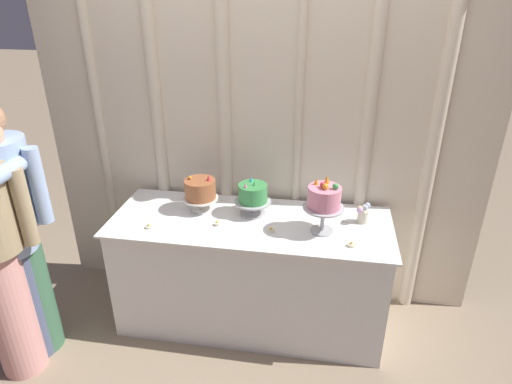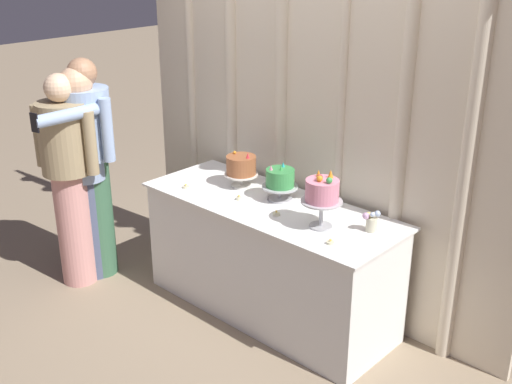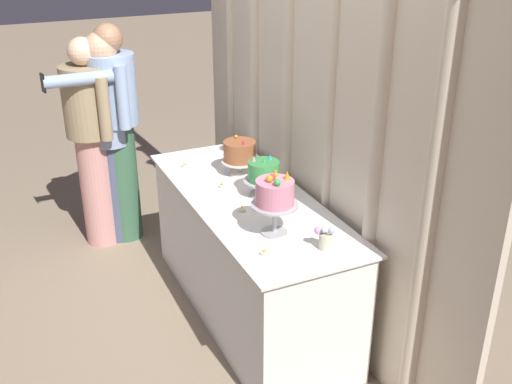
# 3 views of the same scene
# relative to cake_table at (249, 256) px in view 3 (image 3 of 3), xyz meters

# --- Properties ---
(ground_plane) EXTENTS (24.00, 24.00, 0.00)m
(ground_plane) POSITION_rel_cake_table_xyz_m (0.00, -0.10, -0.40)
(ground_plane) COLOR gray
(draped_curtain) EXTENTS (3.02, 0.16, 2.72)m
(draped_curtain) POSITION_rel_cake_table_xyz_m (0.01, 0.39, 1.01)
(draped_curtain) COLOR beige
(draped_curtain) RESTS_ON ground_plane
(cake_table) EXTENTS (1.78, 0.68, 0.80)m
(cake_table) POSITION_rel_cake_table_xyz_m (0.00, 0.00, 0.00)
(cake_table) COLOR white
(cake_table) RESTS_ON ground_plane
(cake_display_leftmost) EXTENTS (0.23, 0.23, 0.25)m
(cake_display_leftmost) POSITION_rel_cake_table_xyz_m (-0.35, 0.09, 0.54)
(cake_display_leftmost) COLOR silver
(cake_display_leftmost) RESTS_ON cake_table
(cake_display_center) EXTENTS (0.24, 0.24, 0.24)m
(cake_display_center) POSITION_rel_cake_table_xyz_m (-0.00, 0.10, 0.53)
(cake_display_center) COLOR #B2B2B7
(cake_display_center) RESTS_ON cake_table
(cake_display_rightmost) EXTENTS (0.25, 0.25, 0.35)m
(cake_display_rightmost) POSITION_rel_cake_table_xyz_m (0.45, -0.06, 0.62)
(cake_display_rightmost) COLOR #B2B2B7
(cake_display_rightmost) RESTS_ON cake_table
(flower_vase) EXTENTS (0.09, 0.09, 0.13)m
(flower_vase) POSITION_rel_cake_table_xyz_m (0.70, 0.10, 0.46)
(flower_vase) COLOR beige
(flower_vase) RESTS_ON cake_table
(tealight_far_left) EXTENTS (0.05, 0.05, 0.03)m
(tealight_far_left) POSITION_rel_cake_table_xyz_m (-0.60, -0.19, 0.41)
(tealight_far_left) COLOR beige
(tealight_far_left) RESTS_ON cake_table
(tealight_near_left) EXTENTS (0.04, 0.04, 0.04)m
(tealight_near_left) POSITION_rel_cake_table_xyz_m (-0.19, -0.09, 0.41)
(tealight_near_left) COLOR beige
(tealight_near_left) RESTS_ON cake_table
(tealight_near_right) EXTENTS (0.05, 0.05, 0.03)m
(tealight_near_right) POSITION_rel_cake_table_xyz_m (0.15, -0.11, 0.41)
(tealight_near_right) COLOR beige
(tealight_near_right) RESTS_ON cake_table
(tealight_far_right) EXTENTS (0.05, 0.05, 0.03)m
(tealight_far_right) POSITION_rel_cake_table_xyz_m (0.63, -0.19, 0.41)
(tealight_far_right) COLOR beige
(tealight_far_right) RESTS_ON cake_table
(guest_man_dark_suit) EXTENTS (0.50, 0.37, 1.63)m
(guest_man_dark_suit) POSITION_rel_cake_table_xyz_m (-1.30, -0.46, 0.49)
(guest_man_dark_suit) COLOR #3D6B4C
(guest_man_dark_suit) RESTS_ON ground_plane
(guest_girl_blue_dress) EXTENTS (0.42, 0.63, 1.58)m
(guest_girl_blue_dress) POSITION_rel_cake_table_xyz_m (-1.30, -0.53, 0.49)
(guest_girl_blue_dress) COLOR #4C5675
(guest_girl_blue_dress) RESTS_ON ground_plane
(guest_man_pink_jacket) EXTENTS (0.49, 0.44, 1.55)m
(guest_man_pink_jacket) POSITION_rel_cake_table_xyz_m (-1.31, -0.65, 0.44)
(guest_man_pink_jacket) COLOR #D6938E
(guest_man_pink_jacket) RESTS_ON ground_plane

